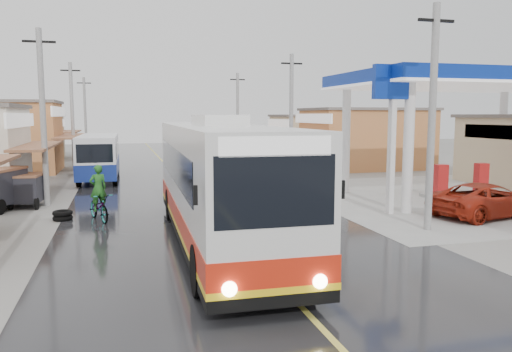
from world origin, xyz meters
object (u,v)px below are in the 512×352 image
(jeepney, at_px, (486,200))
(second_bus, at_px, (99,156))
(tyre_stack, at_px, (63,215))
(tricycle_far, at_px, (28,188))
(coach_bus, at_px, (218,183))
(cyclist, at_px, (99,202))

(jeepney, bearing_deg, second_bus, 31.27)
(jeepney, xyz_separation_m, tyre_stack, (-16.73, 3.81, -0.50))
(tricycle_far, bearing_deg, coach_bus, -44.05)
(second_bus, xyz_separation_m, cyclist, (0.44, -13.26, -0.80))
(coach_bus, bearing_deg, cyclist, 131.44)
(second_bus, relative_size, jeepney, 1.72)
(second_bus, distance_m, jeepney, 22.88)
(coach_bus, distance_m, jeepney, 11.58)
(second_bus, bearing_deg, coach_bus, -75.42)
(jeepney, distance_m, tricycle_far, 19.93)
(coach_bus, xyz_separation_m, tyre_stack, (-5.30, 5.12, -1.80))
(second_bus, xyz_separation_m, tyre_stack, (-0.98, -12.76, -1.34))
(jeepney, xyz_separation_m, tricycle_far, (-18.53, 7.34, 0.16))
(tricycle_far, relative_size, tyre_stack, 2.70)
(jeepney, relative_size, tyre_stack, 6.46)
(coach_bus, relative_size, cyclist, 5.93)
(cyclist, height_order, tyre_stack, cyclist)
(jeepney, bearing_deg, tricycle_far, 56.10)
(tyre_stack, bearing_deg, cyclist, -19.62)
(coach_bus, bearing_deg, tyre_stack, 137.35)
(second_bus, height_order, tyre_stack, second_bus)
(cyclist, bearing_deg, second_bus, 72.67)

